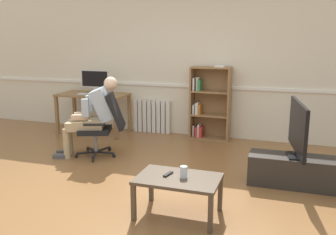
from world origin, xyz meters
TOP-DOWN VIEW (x-y plane):
  - ground_plane at (0.00, 0.00)m, footprint 18.00×18.00m
  - back_wall at (0.00, 2.65)m, footprint 12.00×0.13m
  - computer_desk at (-1.78, 2.15)m, footprint 1.30×0.68m
  - imac_monitor at (-1.77, 2.23)m, footprint 0.58×0.14m
  - keyboard at (-1.78, 2.01)m, footprint 0.42×0.12m
  - computer_mouse at (-1.47, 2.03)m, footprint 0.06×0.10m
  - bookshelf at (0.37, 2.45)m, footprint 0.70×0.29m
  - radiator at (-0.74, 2.54)m, footprint 0.73×0.08m
  - office_chair at (-0.90, 0.95)m, footprint 0.79×0.67m
  - person_seated at (-1.07, 0.89)m, footprint 0.99×0.62m
  - tv_stand at (1.86, 0.65)m, footprint 1.10×0.40m
  - tv_screen at (1.86, 0.65)m, footprint 0.25×1.02m
  - coffee_table at (0.73, -0.56)m, footprint 0.84×0.55m
  - drinking_glass at (0.78, -0.54)m, footprint 0.08×0.08m
  - spare_remote at (0.61, -0.53)m, footprint 0.07×0.15m

SIDE VIEW (x-z plane):
  - ground_plane at x=0.00m, z-range 0.00..0.00m
  - tv_stand at x=1.86m, z-range 0.00..0.37m
  - radiator at x=-0.74m, z-range 0.00..0.62m
  - coffee_table at x=0.73m, z-range 0.16..0.57m
  - spare_remote at x=0.61m, z-range 0.41..0.43m
  - drinking_glass at x=0.78m, z-range 0.41..0.53m
  - office_chair at x=-0.90m, z-range 0.04..1.02m
  - bookshelf at x=0.37m, z-range -0.03..1.29m
  - person_seated at x=-1.07m, z-range 0.04..1.26m
  - computer_desk at x=-1.78m, z-range 0.28..1.03m
  - tv_screen at x=1.86m, z-range 0.39..1.06m
  - keyboard at x=-1.78m, z-range 0.76..0.78m
  - computer_mouse at x=-1.47m, z-range 0.76..0.79m
  - imac_monitor at x=-1.77m, z-range 0.79..1.23m
  - back_wall at x=0.00m, z-range 0.00..2.70m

